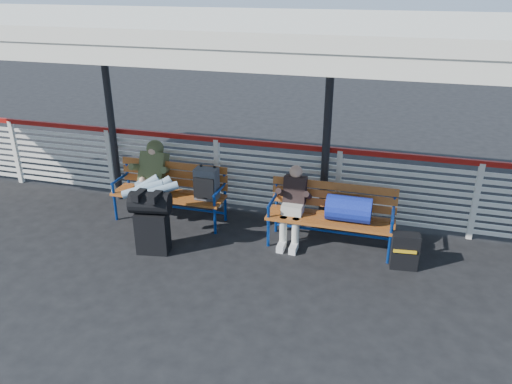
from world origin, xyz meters
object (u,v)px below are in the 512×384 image
(luggage_stack, at_px, (152,220))
(traveler_man, at_px, (151,183))
(bench_right, at_px, (341,210))
(bench_left, at_px, (183,186))
(suitcase_side, at_px, (405,251))
(companion_person, at_px, (293,204))

(luggage_stack, distance_m, traveler_man, 0.80)
(bench_right, bearing_deg, bench_left, 176.02)
(bench_right, height_order, suitcase_side, bench_right)
(luggage_stack, height_order, companion_person, companion_person)
(luggage_stack, bearing_deg, companion_person, 15.17)
(bench_left, bearing_deg, companion_person, -5.56)
(luggage_stack, distance_m, suitcase_side, 3.48)
(traveler_man, xyz_separation_m, suitcase_side, (3.77, -0.13, -0.49))
(luggage_stack, bearing_deg, bench_left, 78.39)
(bench_left, relative_size, companion_person, 1.57)
(bench_right, distance_m, companion_person, 0.69)
(bench_right, bearing_deg, suitcase_side, -18.19)
(suitcase_side, bearing_deg, bench_right, 155.28)
(suitcase_side, bearing_deg, luggage_stack, -177.32)
(bench_right, relative_size, suitcase_side, 3.61)
(bench_left, bearing_deg, traveler_man, -137.77)
(bench_left, distance_m, companion_person, 1.80)
(luggage_stack, distance_m, bench_left, 1.03)
(bench_right, distance_m, traveler_man, 2.86)
(traveler_man, relative_size, suitcase_side, 3.28)
(luggage_stack, height_order, traveler_man, traveler_man)
(bench_left, distance_m, bench_right, 2.49)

